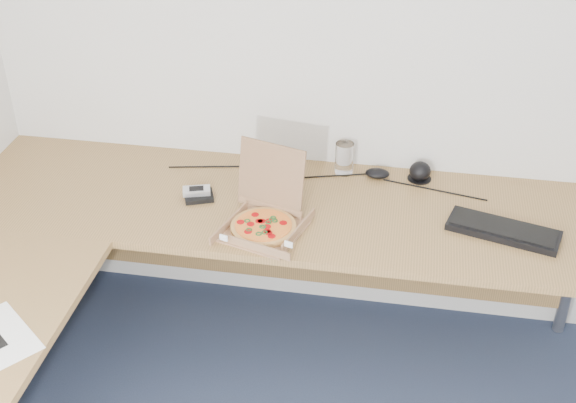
% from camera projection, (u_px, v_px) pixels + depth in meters
% --- Properties ---
extents(room_shell, '(3.50, 3.50, 2.50)m').
position_uv_depth(room_shell, '(409.00, 399.00, 1.41)').
color(room_shell, silver).
rests_on(room_shell, ground).
extents(desk, '(2.50, 2.20, 0.73)m').
position_uv_depth(desk, '(167.00, 268.00, 2.63)').
color(desk, olive).
rests_on(desk, ground).
extents(pizza_box, '(0.27, 0.31, 0.27)m').
position_uv_depth(pizza_box, '(264.00, 221.00, 2.76)').
color(pizza_box, '#9C704D').
rests_on(pizza_box, desk).
extents(drinking_glass, '(0.07, 0.07, 0.13)m').
position_uv_depth(drinking_glass, '(344.00, 158.00, 3.08)').
color(drinking_glass, white).
rests_on(drinking_glass, desk).
extents(keyboard, '(0.42, 0.24, 0.02)m').
position_uv_depth(keyboard, '(503.00, 230.00, 2.75)').
color(keyboard, black).
rests_on(keyboard, desk).
extents(mouse, '(0.10, 0.07, 0.04)m').
position_uv_depth(mouse, '(377.00, 173.00, 3.08)').
color(mouse, black).
rests_on(mouse, desk).
extents(wallet, '(0.13, 0.12, 0.02)m').
position_uv_depth(wallet, '(199.00, 196.00, 2.95)').
color(wallet, black).
rests_on(wallet, desk).
extents(phone, '(0.12, 0.08, 0.02)m').
position_uv_depth(phone, '(197.00, 191.00, 2.94)').
color(phone, '#B2B5BA').
rests_on(phone, wallet).
extents(dome_speaker, '(0.10, 0.10, 0.08)m').
position_uv_depth(dome_speaker, '(420.00, 170.00, 3.05)').
color(dome_speaker, black).
rests_on(dome_speaker, desk).
extents(cable_bundle, '(0.62, 0.13, 0.01)m').
position_uv_depth(cable_bundle, '(318.00, 177.00, 3.08)').
color(cable_bundle, black).
rests_on(cable_bundle, desk).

